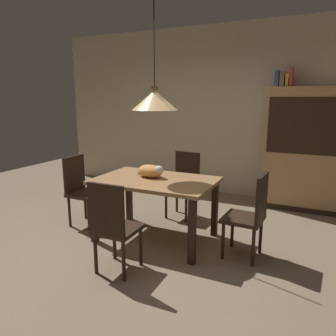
# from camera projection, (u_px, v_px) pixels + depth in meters

# --- Properties ---
(ground) EXTENTS (10.00, 10.00, 0.00)m
(ground) POSITION_uv_depth(u_px,v_px,m) (150.00, 253.00, 3.53)
(ground) COLOR #847056
(back_wall) EXTENTS (6.40, 0.10, 2.90)m
(back_wall) POSITION_uv_depth(u_px,v_px,m) (221.00, 112.00, 5.57)
(back_wall) COLOR beige
(back_wall) RESTS_ON ground
(dining_table) EXTENTS (1.40, 0.90, 0.75)m
(dining_table) POSITION_uv_depth(u_px,v_px,m) (155.00, 187.00, 3.77)
(dining_table) COLOR #A87A4C
(dining_table) RESTS_ON ground
(chair_far_back) EXTENTS (0.43, 0.43, 0.93)m
(chair_far_back) POSITION_uv_depth(u_px,v_px,m) (184.00, 181.00, 4.57)
(chair_far_back) COLOR black
(chair_far_back) RESTS_ON ground
(chair_right_side) EXTENTS (0.42, 0.42, 0.93)m
(chair_right_side) POSITION_uv_depth(u_px,v_px,m) (251.00, 213.00, 3.32)
(chair_right_side) COLOR black
(chair_right_side) RESTS_ON ground
(chair_near_front) EXTENTS (0.40, 0.40, 0.93)m
(chair_near_front) POSITION_uv_depth(u_px,v_px,m) (113.00, 224.00, 3.02)
(chair_near_front) COLOR black
(chair_near_front) RESTS_ON ground
(chair_left_side) EXTENTS (0.40, 0.40, 0.93)m
(chair_left_side) POSITION_uv_depth(u_px,v_px,m) (81.00, 187.00, 4.27)
(chair_left_side) COLOR black
(chair_left_side) RESTS_ON ground
(cat_sleeping) EXTENTS (0.40, 0.29, 0.16)m
(cat_sleeping) POSITION_uv_depth(u_px,v_px,m) (151.00, 171.00, 3.82)
(cat_sleeping) COLOR #E59951
(cat_sleeping) RESTS_ON dining_table
(pendant_lamp) EXTENTS (0.52, 0.52, 1.30)m
(pendant_lamp) POSITION_uv_depth(u_px,v_px,m) (155.00, 100.00, 3.55)
(pendant_lamp) COLOR #E5B775
(hutch_bookcase) EXTENTS (1.12, 0.45, 1.85)m
(hutch_bookcase) POSITION_uv_depth(u_px,v_px,m) (301.00, 152.00, 4.82)
(hutch_bookcase) COLOR tan
(hutch_bookcase) RESTS_ON ground
(book_blue_wide) EXTENTS (0.06, 0.24, 0.24)m
(book_blue_wide) POSITION_uv_depth(u_px,v_px,m) (277.00, 79.00, 4.77)
(book_blue_wide) COLOR #384C93
(book_blue_wide) RESTS_ON hutch_bookcase
(book_brown_thick) EXTENTS (0.06, 0.24, 0.22)m
(book_brown_thick) POSITION_uv_depth(u_px,v_px,m) (283.00, 79.00, 4.74)
(book_brown_thick) COLOR brown
(book_brown_thick) RESTS_ON hutch_bookcase
(book_yellow_short) EXTENTS (0.04, 0.20, 0.18)m
(book_yellow_short) POSITION_uv_depth(u_px,v_px,m) (287.00, 81.00, 4.72)
(book_yellow_short) COLOR gold
(book_yellow_short) RESTS_ON hutch_bookcase
(book_red_tall) EXTENTS (0.04, 0.22, 0.28)m
(book_red_tall) POSITION_uv_depth(u_px,v_px,m) (292.00, 77.00, 4.68)
(book_red_tall) COLOR #B73833
(book_red_tall) RESTS_ON hutch_bookcase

